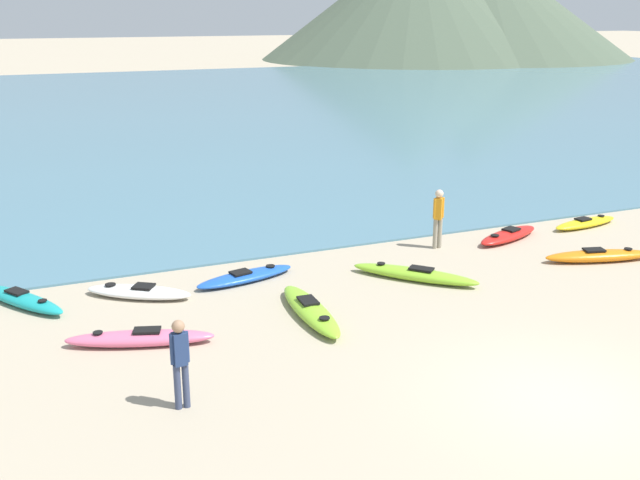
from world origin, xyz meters
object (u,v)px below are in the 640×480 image
Objects in this scene: kayak_on_sand_3 at (245,276)px; kayak_on_sand_1 at (139,292)px; kayak_on_sand_5 at (585,223)px; kayak_on_sand_6 at (140,338)px; kayak_on_sand_4 at (508,235)px; person_near_foreground at (180,358)px; kayak_on_sand_0 at (415,274)px; kayak_on_sand_7 at (21,299)px; kayak_on_sand_2 at (599,256)px; kayak_on_sand_8 at (310,310)px; person_near_waterline at (438,215)px.

kayak_on_sand_1 is at bearing -179.05° from kayak_on_sand_3.
kayak_on_sand_6 is at bearing -167.48° from kayak_on_sand_5.
kayak_on_sand_6 is (-11.72, -3.12, 0.01)m from kayak_on_sand_4.
kayak_on_sand_6 is at bearing 94.04° from person_near_foreground.
kayak_on_sand_0 is at bearing -22.32° from kayak_on_sand_3.
kayak_on_sand_0 reaches higher than kayak_on_sand_7.
kayak_on_sand_0 is 4.86m from kayak_on_sand_4.
kayak_on_sand_2 reaches higher than kayak_on_sand_0.
kayak_on_sand_7 is 6.75m from person_near_foreground.
person_near_waterline is at bearing 31.20° from kayak_on_sand_8.
kayak_on_sand_4 is 12.13m from kayak_on_sand_6.
person_near_foreground reaches higher than kayak_on_sand_7.
kayak_on_sand_3 is 6.52m from person_near_foreground.
kayak_on_sand_4 is at bearing -3.54° from person_near_waterline.
kayak_on_sand_2 is at bearing -39.10° from person_near_waterline.
kayak_on_sand_6 reaches higher than kayak_on_sand_3.
kayak_on_sand_2 is 9.84m from kayak_on_sand_3.
kayak_on_sand_5 is 0.95× the size of kayak_on_sand_7.
kayak_on_sand_5 is 0.88× the size of kayak_on_sand_6.
kayak_on_sand_2 is at bearing -68.81° from kayak_on_sand_4.
person_near_foreground is (-14.69, -6.21, 0.82)m from kayak_on_sand_5.
kayak_on_sand_0 is at bearing 18.78° from kayak_on_sand_8.
kayak_on_sand_7 is at bearing 167.50° from kayak_on_sand_1.
kayak_on_sand_1 is 2.72m from kayak_on_sand_7.
kayak_on_sand_7 is at bearing 110.76° from person_near_foreground.
kayak_on_sand_0 is 1.02× the size of kayak_on_sand_7.
kayak_on_sand_0 is at bearing -13.43° from kayak_on_sand_1.
kayak_on_sand_8 is 6.39m from person_near_waterline.
kayak_on_sand_4 is 13.89m from kayak_on_sand_7.
kayak_on_sand_3 is 11.69m from kayak_on_sand_5.
kayak_on_sand_7 is 11.48m from person_near_waterline.
person_near_foreground reaches higher than kayak_on_sand_4.
kayak_on_sand_1 is at bearing 80.13° from kayak_on_sand_6.
kayak_on_sand_7 is 1.73× the size of person_near_foreground.
person_near_foreground is (-11.52, -6.02, 0.81)m from kayak_on_sand_4.
kayak_on_sand_2 is 12.77m from kayak_on_sand_6.
kayak_on_sand_6 is at bearing -165.08° from kayak_on_sand_4.
kayak_on_sand_5 is at bearing 2.37° from kayak_on_sand_3.
person_near_foreground reaches higher than kayak_on_sand_2.
person_near_waterline is (-2.45, 0.15, 0.87)m from kayak_on_sand_4.
kayak_on_sand_4 reaches higher than kayak_on_sand_3.
kayak_on_sand_0 is 1.66× the size of person_near_waterline.
person_near_foreground is (0.20, -2.90, 0.80)m from kayak_on_sand_6.
kayak_on_sand_1 is at bearing -178.25° from kayak_on_sand_4.
kayak_on_sand_2 is 1.80× the size of person_near_waterline.
kayak_on_sand_2 is 1.14× the size of kayak_on_sand_4.
kayak_on_sand_1 is 0.91× the size of kayak_on_sand_3.
kayak_on_sand_5 is (11.68, 0.48, 0.00)m from kayak_on_sand_3.
kayak_on_sand_0 is 6.99m from kayak_on_sand_1.
person_near_foreground is at bearing -150.19° from kayak_on_sand_0.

